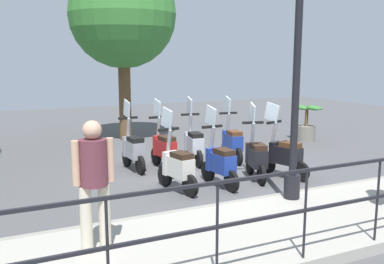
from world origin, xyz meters
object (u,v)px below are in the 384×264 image
at_px(potted_palm, 306,126).
at_px(scooter_far_2, 164,147).
at_px(scooter_near_3, 177,166).
at_px(scooter_far_0, 232,141).
at_px(scooter_near_0, 284,155).
at_px(scooter_far_3, 133,149).
at_px(pedestrian_distant, 94,176).
at_px(tree_distant, 123,15).
at_px(lamp_post_near, 296,77).
at_px(scooter_far_1, 194,143).
at_px(scooter_near_1, 256,156).
at_px(scooter_near_2, 220,162).

relative_size(potted_palm, scooter_far_2, 0.69).
relative_size(scooter_near_3, scooter_far_0, 1.00).
xyz_separation_m(scooter_far_0, scooter_far_2, (0.03, 1.73, 0.00)).
bearing_deg(scooter_near_3, scooter_near_0, -102.97).
distance_m(scooter_far_0, scooter_far_3, 2.40).
relative_size(pedestrian_distant, scooter_near_0, 1.03).
bearing_deg(tree_distant, potted_palm, -117.44).
bearing_deg(scooter_far_2, lamp_post_near, -167.23).
distance_m(pedestrian_distant, potted_palm, 9.03).
xyz_separation_m(lamp_post_near, scooter_far_1, (3.36, 0.20, -1.67)).
relative_size(scooter_near_3, scooter_far_3, 1.00).
bearing_deg(scooter_far_0, tree_distant, 30.68).
relative_size(scooter_near_3, scooter_far_2, 1.00).
distance_m(potted_palm, scooter_far_2, 5.20).
relative_size(scooter_near_0, scooter_far_2, 1.00).
relative_size(pedestrian_distant, scooter_far_1, 1.03).
relative_size(scooter_near_1, scooter_far_3, 1.00).
bearing_deg(scooter_near_2, scooter_far_1, -14.35).
xyz_separation_m(tree_distant, scooter_far_3, (-3.59, 0.89, -3.20)).
distance_m(scooter_near_1, scooter_far_0, 1.60).
height_order(potted_palm, scooter_near_2, scooter_near_2).
distance_m(scooter_far_0, scooter_far_1, 0.95).
xyz_separation_m(lamp_post_near, tree_distant, (6.98, 0.76, 1.53)).
distance_m(pedestrian_distant, scooter_far_1, 5.11).
bearing_deg(pedestrian_distant, potted_palm, 123.50).
height_order(scooter_far_0, scooter_far_2, same).
height_order(pedestrian_distant, scooter_near_2, pedestrian_distant).
distance_m(lamp_post_near, scooter_far_3, 4.13).
distance_m(scooter_near_2, scooter_far_1, 1.87).
xyz_separation_m(scooter_near_0, scooter_far_1, (1.85, 1.18, 0.00)).
bearing_deg(scooter_far_2, scooter_far_1, -84.76).
bearing_deg(lamp_post_near, scooter_near_2, 19.27).
relative_size(tree_distant, scooter_far_0, 3.42).
bearing_deg(scooter_near_2, lamp_post_near, -165.08).
bearing_deg(tree_distant, pedestrian_distant, 161.00).
xyz_separation_m(potted_palm, scooter_near_3, (-2.90, 5.44, 0.04)).
bearing_deg(scooter_near_1, tree_distant, 29.11).
relative_size(scooter_near_1, scooter_far_1, 1.00).
relative_size(tree_distant, scooter_near_2, 3.42).
bearing_deg(scooter_far_3, tree_distant, -17.55).
relative_size(potted_palm, scooter_far_1, 0.69).
bearing_deg(pedestrian_distant, scooter_far_0, 131.82).
xyz_separation_m(pedestrian_distant, scooter_near_1, (2.24, -3.75, -0.60)).
bearing_deg(lamp_post_near, scooter_near_3, 41.27).
height_order(scooter_near_1, scooter_far_1, same).
xyz_separation_m(lamp_post_near, scooter_near_2, (1.52, 0.53, -1.67)).
bearing_deg(tree_distant, scooter_near_0, -162.37).
bearing_deg(pedestrian_distant, scooter_far_2, 147.22).
relative_size(scooter_near_0, scooter_far_0, 1.00).
relative_size(tree_distant, scooter_near_0, 3.42).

